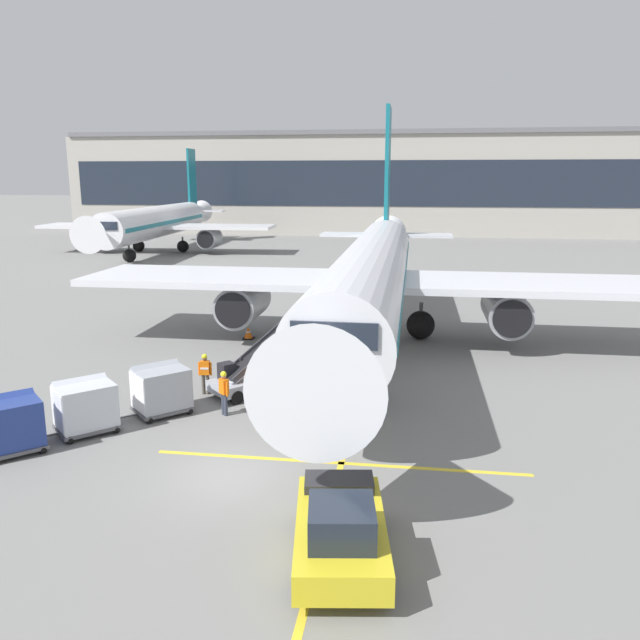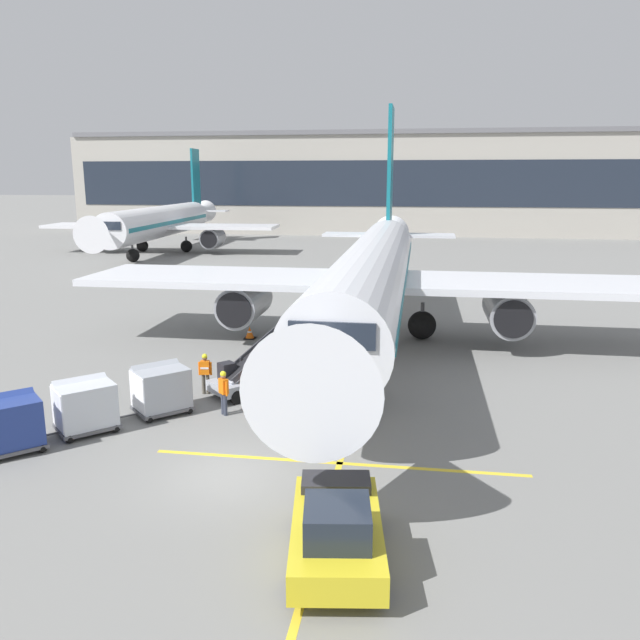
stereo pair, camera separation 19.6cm
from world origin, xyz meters
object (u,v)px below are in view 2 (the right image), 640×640
pushback_tug (337,530)px  safety_cone_wingtip (254,356)px  baggage_cart_third (8,423)px  distant_airplane (161,222)px  ground_crew_by_carts (224,390)px  ground_crew_marshaller (254,376)px  parked_airplane (373,273)px  baggage_cart_lead (161,388)px  belt_loader (255,371)px  safety_cone_engine_keepout (250,333)px  baggage_cart_second (85,405)px  ground_crew_by_loader (205,371)px  safety_cone_nose_mark (292,340)px

pushback_tug → safety_cone_wingtip: size_ratio=5.98×
baggage_cart_third → distant_airplane: bearing=107.6°
ground_crew_by_carts → ground_crew_marshaller: size_ratio=1.00×
parked_airplane → baggage_cart_lead: bearing=-120.5°
ground_crew_by_carts → ground_crew_marshaller: bearing=70.1°
belt_loader → baggage_cart_lead: belt_loader is taller
baggage_cart_lead → pushback_tug: baggage_cart_lead is taller
belt_loader → baggage_cart_lead: (-2.96, -2.95, 0.07)m
distant_airplane → ground_crew_marshaller: bearing=-63.8°
ground_crew_by_carts → safety_cone_engine_keepout: size_ratio=2.50×
safety_cone_engine_keepout → safety_cone_wingtip: bearing=-72.7°
belt_loader → baggage_cart_second: (-4.91, -5.09, 0.07)m
belt_loader → safety_cone_engine_keepout: belt_loader is taller
ground_crew_by_loader → safety_cone_nose_mark: size_ratio=2.66×
belt_loader → distant_airplane: 54.06m
safety_cone_nose_mark → belt_loader: bearing=-90.5°
ground_crew_by_loader → safety_cone_wingtip: ground_crew_by_loader is taller
belt_loader → pushback_tug: bearing=-66.9°
safety_cone_nose_mark → distant_airplane: (-24.12, 40.71, 3.31)m
pushback_tug → distant_airplane: (-28.99, 59.89, 2.80)m
ground_crew_marshaller → safety_cone_engine_keepout: bearing=106.0°
baggage_cart_third → safety_cone_engine_keepout: bearing=76.1°
baggage_cart_third → ground_crew_by_carts: bearing=35.4°
ground_crew_by_loader → ground_crew_marshaller: size_ratio=1.00×
baggage_cart_third → safety_cone_wingtip: size_ratio=3.28×
pushback_tug → safety_cone_engine_keepout: bearing=110.3°
parked_airplane → ground_crew_marshaller: 11.38m
baggage_cart_lead → safety_cone_nose_mark: (3.02, 10.57, -0.68)m
baggage_cart_second → pushback_tug: bearing=-33.3°
ground_crew_by_loader → safety_cone_engine_keepout: size_ratio=2.50×
ground_crew_by_carts → safety_cone_engine_keepout: (-2.08, 11.59, -0.66)m
belt_loader → pushback_tug: size_ratio=0.99×
baggage_cart_third → safety_cone_nose_mark: baggage_cart_third is taller
baggage_cart_lead → safety_cone_nose_mark: baggage_cart_lead is taller
ground_crew_marshaller → belt_loader: bearing=102.1°
safety_cone_wingtip → safety_cone_nose_mark: bearing=72.1°
pushback_tug → ground_crew_by_carts: pushback_tug is taller
baggage_cart_third → ground_crew_marshaller: baggage_cart_third is taller
ground_crew_by_loader → pushback_tug: bearing=-57.8°
safety_cone_nose_mark → distant_airplane: size_ratio=0.02×
parked_airplane → pushback_tug: (0.64, -20.92, -2.98)m
safety_cone_engine_keepout → distant_airplane: 45.10m
belt_loader → ground_crew_by_loader: 2.07m
belt_loader → safety_cone_nose_mark: (0.07, 7.63, -0.61)m
ground_crew_by_loader → ground_crew_by_carts: (1.48, -2.22, 0.00)m
belt_loader → pushback_tug: belt_loader is taller
parked_airplane → ground_crew_by_carts: bearing=-111.6°
parked_airplane → baggage_cart_second: bearing=-122.5°
parked_airplane → distant_airplane: bearing=126.0°
ground_crew_marshaller → safety_cone_nose_mark: ground_crew_marshaller is taller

